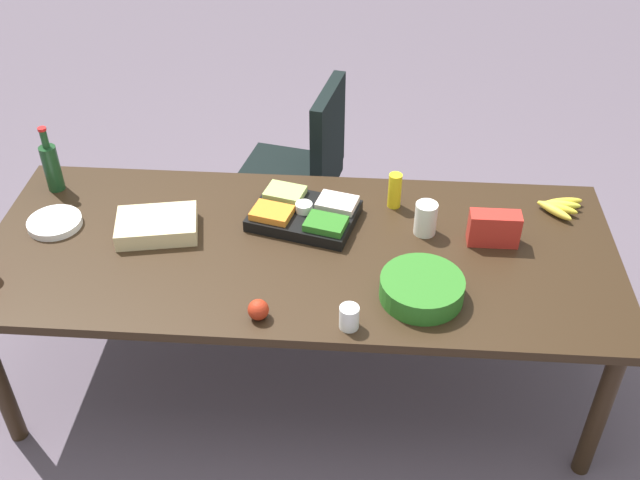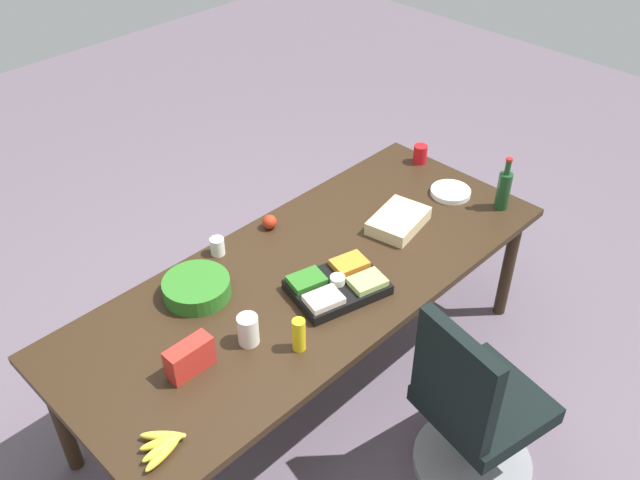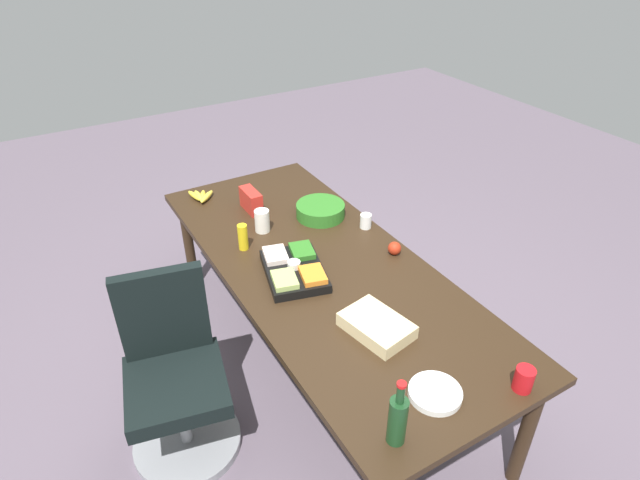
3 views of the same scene
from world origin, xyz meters
name	(u,v)px [view 2 (image 2 of 3)]	position (x,y,z in m)	size (l,w,h in m)	color
ground_plane	(311,379)	(0.00, 0.00, 0.00)	(10.00, 10.00, 0.00)	#605461
conference_table	(310,284)	(0.00, 0.00, 0.68)	(2.51, 1.03, 0.75)	#2F2012
office_chair	(473,419)	(-0.10, 0.91, 0.39)	(0.57, 0.57, 0.99)	gray
banana_bunch	(163,445)	(1.06, 0.32, 0.77)	(0.21, 0.17, 0.04)	yellow
wine_bottle	(504,189)	(-1.11, 0.34, 0.86)	(0.08, 0.08, 0.30)	#183F1E
sheet_cake	(398,221)	(-0.59, 0.05, 0.78)	(0.32, 0.22, 0.07)	beige
paper_cup	(217,246)	(0.21, -0.43, 0.79)	(0.07, 0.07, 0.09)	white
chip_bag_red	(190,358)	(0.76, 0.08, 0.82)	(0.20, 0.08, 0.14)	red
apple_red	(269,222)	(-0.11, -0.41, 0.78)	(0.08, 0.08, 0.08)	#AC2A14
mayo_jar	(248,330)	(0.50, 0.13, 0.82)	(0.09, 0.09, 0.14)	white
salad_bowl	(197,288)	(0.47, -0.26, 0.79)	(0.31, 0.31, 0.08)	#2C6F22
veggie_tray	(337,286)	(0.00, 0.18, 0.78)	(0.48, 0.40, 0.09)	black
red_solo_cup	(420,154)	(-1.17, -0.27, 0.80)	(0.08, 0.08, 0.11)	red
mustard_bottle	(299,335)	(0.37, 0.31, 0.82)	(0.06, 0.06, 0.16)	yellow
paper_plate_stack	(451,192)	(-1.02, 0.07, 0.76)	(0.22, 0.22, 0.03)	white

